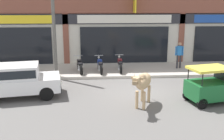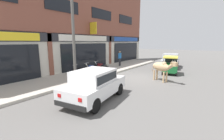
{
  "view_description": "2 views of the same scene",
  "coord_description": "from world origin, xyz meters",
  "px_view_note": "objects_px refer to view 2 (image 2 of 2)",
  "views": [
    {
      "loc": [
        -2.06,
        -11.57,
        4.01
      ],
      "look_at": [
        -1.16,
        1.0,
        0.81
      ],
      "focal_mm": 42.0,
      "sensor_mm": 36.0,
      "label": 1
    },
    {
      "loc": [
        -10.36,
        -4.95,
        2.72
      ],
      "look_at": [
        -2.14,
        1.0,
        0.8
      ],
      "focal_mm": 24.0,
      "sensor_mm": 36.0,
      "label": 2
    }
  ],
  "objects_px": {
    "cow": "(162,67)",
    "car_0": "(95,83)",
    "auto_rickshaw": "(170,66)",
    "utility_pole": "(73,35)",
    "motorcycle_2": "(101,67)",
    "motorcycle_1": "(93,69)",
    "car_1": "(170,60)",
    "pedestrian": "(120,57)",
    "motorcycle_0": "(82,72)"
  },
  "relations": [
    {
      "from": "motorcycle_0",
      "to": "utility_pole",
      "type": "distance_m",
      "value": 2.98
    },
    {
      "from": "cow",
      "to": "motorcycle_1",
      "type": "distance_m",
      "value": 5.27
    },
    {
      "from": "car_1",
      "to": "motorcycle_2",
      "type": "relative_size",
      "value": 2.09
    },
    {
      "from": "cow",
      "to": "utility_pole",
      "type": "height_order",
      "value": "utility_pole"
    },
    {
      "from": "auto_rickshaw",
      "to": "utility_pole",
      "type": "relative_size",
      "value": 0.35
    },
    {
      "from": "motorcycle_0",
      "to": "utility_pole",
      "type": "xyz_separation_m",
      "value": [
        -1.24,
        -0.74,
        2.61
      ]
    },
    {
      "from": "auto_rickshaw",
      "to": "motorcycle_1",
      "type": "bearing_deg",
      "value": 132.71
    },
    {
      "from": "cow",
      "to": "motorcycle_2",
      "type": "height_order",
      "value": "cow"
    },
    {
      "from": "car_1",
      "to": "auto_rickshaw",
      "type": "bearing_deg",
      "value": -165.01
    },
    {
      "from": "motorcycle_2",
      "to": "utility_pole",
      "type": "xyz_separation_m",
      "value": [
        -3.59,
        -0.83,
        2.61
      ]
    },
    {
      "from": "utility_pole",
      "to": "motorcycle_1",
      "type": "bearing_deg",
      "value": 16.81
    },
    {
      "from": "cow",
      "to": "auto_rickshaw",
      "type": "distance_m",
      "value": 2.91
    },
    {
      "from": "utility_pole",
      "to": "motorcycle_0",
      "type": "bearing_deg",
      "value": 30.99
    },
    {
      "from": "motorcycle_0",
      "to": "motorcycle_1",
      "type": "distance_m",
      "value": 1.17
    },
    {
      "from": "cow",
      "to": "auto_rickshaw",
      "type": "relative_size",
      "value": 0.94
    },
    {
      "from": "cow",
      "to": "utility_pole",
      "type": "relative_size",
      "value": 0.33
    },
    {
      "from": "utility_pole",
      "to": "car_0",
      "type": "bearing_deg",
      "value": -113.8
    },
    {
      "from": "motorcycle_0",
      "to": "pedestrian",
      "type": "distance_m",
      "value": 6.08
    },
    {
      "from": "car_1",
      "to": "pedestrian",
      "type": "relative_size",
      "value": 2.37
    },
    {
      "from": "motorcycle_0",
      "to": "motorcycle_1",
      "type": "relative_size",
      "value": 0.99
    },
    {
      "from": "cow",
      "to": "car_1",
      "type": "xyz_separation_m",
      "value": [
        6.33,
        1.11,
        -0.19
      ]
    },
    {
      "from": "motorcycle_2",
      "to": "utility_pole",
      "type": "distance_m",
      "value": 4.52
    },
    {
      "from": "car_1",
      "to": "motorcycle_1",
      "type": "relative_size",
      "value": 2.09
    },
    {
      "from": "motorcycle_1",
      "to": "motorcycle_2",
      "type": "xyz_separation_m",
      "value": [
        1.18,
        0.11,
        0.0
      ]
    },
    {
      "from": "car_1",
      "to": "pedestrian",
      "type": "distance_m",
      "value": 5.42
    },
    {
      "from": "pedestrian",
      "to": "utility_pole",
      "type": "relative_size",
      "value": 0.27
    },
    {
      "from": "motorcycle_1",
      "to": "auto_rickshaw",
      "type": "bearing_deg",
      "value": -47.29
    },
    {
      "from": "cow",
      "to": "utility_pole",
      "type": "xyz_separation_m",
      "value": [
        -3.99,
        4.28,
        2.14
      ]
    },
    {
      "from": "car_0",
      "to": "car_1",
      "type": "relative_size",
      "value": 1.0
    },
    {
      "from": "auto_rickshaw",
      "to": "car_1",
      "type": "bearing_deg",
      "value": 14.99
    },
    {
      "from": "motorcycle_0",
      "to": "motorcycle_2",
      "type": "xyz_separation_m",
      "value": [
        2.35,
        0.09,
        0.0
      ]
    },
    {
      "from": "cow",
      "to": "car_1",
      "type": "distance_m",
      "value": 6.43
    },
    {
      "from": "cow",
      "to": "auto_rickshaw",
      "type": "xyz_separation_m",
      "value": [
        2.88,
        0.19,
        -0.35
      ]
    },
    {
      "from": "motorcycle_1",
      "to": "utility_pole",
      "type": "distance_m",
      "value": 3.63
    },
    {
      "from": "car_1",
      "to": "motorcycle_2",
      "type": "xyz_separation_m",
      "value": [
        -6.72,
        4.0,
        -0.28
      ]
    },
    {
      "from": "motorcycle_2",
      "to": "auto_rickshaw",
      "type": "bearing_deg",
      "value": -56.4
    },
    {
      "from": "cow",
      "to": "car_0",
      "type": "distance_m",
      "value": 5.44
    },
    {
      "from": "utility_pole",
      "to": "auto_rickshaw",
      "type": "bearing_deg",
      "value": -30.8
    },
    {
      "from": "cow",
      "to": "car_0",
      "type": "height_order",
      "value": "cow"
    },
    {
      "from": "motorcycle_0",
      "to": "utility_pole",
      "type": "height_order",
      "value": "utility_pole"
    },
    {
      "from": "car_0",
      "to": "car_1",
      "type": "distance_m",
      "value": 11.58
    },
    {
      "from": "auto_rickshaw",
      "to": "pedestrian",
      "type": "xyz_separation_m",
      "value": [
        0.4,
        5.39,
        0.48
      ]
    },
    {
      "from": "car_0",
      "to": "motorcycle_2",
      "type": "height_order",
      "value": "car_0"
    },
    {
      "from": "cow",
      "to": "car_0",
      "type": "xyz_separation_m",
      "value": [
        -5.24,
        1.43,
        -0.19
      ]
    },
    {
      "from": "cow",
      "to": "pedestrian",
      "type": "height_order",
      "value": "pedestrian"
    },
    {
      "from": "car_0",
      "to": "cow",
      "type": "bearing_deg",
      "value": -15.25
    },
    {
      "from": "cow",
      "to": "pedestrian",
      "type": "distance_m",
      "value": 6.47
    },
    {
      "from": "car_0",
      "to": "motorcycle_2",
      "type": "xyz_separation_m",
      "value": [
        4.85,
        3.68,
        -0.28
      ]
    },
    {
      "from": "cow",
      "to": "motorcycle_0",
      "type": "relative_size",
      "value": 1.11
    },
    {
      "from": "cow",
      "to": "motorcycle_1",
      "type": "bearing_deg",
      "value": 107.41
    }
  ]
}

